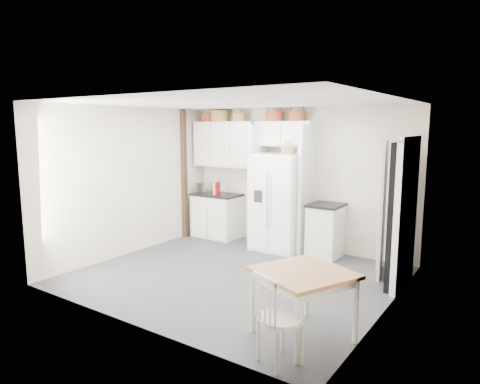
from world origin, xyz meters
The scene contains 28 objects.
floor centered at (0.00, 0.00, 0.00)m, with size 4.50×4.50×0.00m, color #2F2F33.
ceiling centered at (0.00, 0.00, 2.60)m, with size 4.50×4.50×0.00m, color white.
wall_back centered at (0.00, 2.00, 1.30)m, with size 4.50×4.50×0.00m, color #B9AD9F.
wall_left centered at (-2.25, 0.00, 1.30)m, with size 4.00×4.00×0.00m, color #B9AD9F.
wall_right centered at (2.25, 0.00, 1.30)m, with size 4.00×4.00×0.00m, color #B9AD9F.
refrigerator centered at (-0.15, 1.63, 0.89)m, with size 0.92×0.74×1.77m, color white.
base_cab_left centered at (-1.64, 1.70, 0.43)m, with size 0.93×0.59×0.86m, color silver.
base_cab_right centered at (0.74, 1.70, 0.45)m, with size 0.51×0.61×0.89m, color silver.
dining_table centered at (1.70, -1.17, 0.37)m, with size 0.90×0.90×0.75m, color brown.
windsor_chair centered at (1.74, -1.75, 0.45)m, with size 0.44×0.40×0.90m, color silver.
counter_left centered at (-1.64, 1.70, 0.88)m, with size 0.97×0.63×0.04m, color black.
counter_right centered at (0.74, 1.70, 0.91)m, with size 0.55×0.65×0.04m, color black.
toaster centered at (-1.96, 1.65, 1.00)m, with size 0.30×0.17×0.21m, color silver.
cookbook_red centered at (-1.56, 1.62, 1.03)m, with size 0.04×0.17×0.26m, color #A41013.
cookbook_cream centered at (-1.59, 1.62, 1.03)m, with size 0.04×0.17×0.25m, color beige.
basket_upper_a centered at (-1.96, 1.83, 2.43)m, with size 0.27×0.27×0.15m, color maroon.
basket_upper_b centered at (-1.65, 1.83, 2.46)m, with size 0.38×0.38×0.22m, color brown.
basket_upper_c centered at (-1.17, 1.83, 2.43)m, with size 0.28×0.28×0.16m, color brown.
basket_bridge_a centered at (-0.39, 1.83, 2.44)m, with size 0.33×0.33×0.18m, color maroon.
basket_bridge_b centered at (0.08, 1.83, 2.44)m, with size 0.31×0.31×0.17m, color maroon.
basket_fridge_b centered at (0.06, 1.53, 1.83)m, with size 0.22×0.22×0.12m, color brown.
upper_cabinet centered at (-1.50, 1.83, 1.90)m, with size 1.40×0.34×0.90m, color silver.
bridge_cabinet centered at (-0.15, 1.83, 2.12)m, with size 1.12×0.34×0.45m, color silver.
fridge_panel_left centered at (-0.66, 1.70, 1.15)m, with size 0.08×0.60×2.30m, color silver.
fridge_panel_right centered at (0.36, 1.70, 1.15)m, with size 0.08×0.60×2.30m, color silver.
trim_post centered at (-2.20, 1.35, 1.30)m, with size 0.09×0.09×2.60m, color #3C2817.
doorway_void centered at (2.16, 1.00, 1.02)m, with size 0.18×0.85×2.05m, color black.
door_slab centered at (1.80, 1.33, 1.02)m, with size 0.80×0.04×2.05m, color white.
Camera 1 is at (3.58, -5.14, 2.26)m, focal length 32.00 mm.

